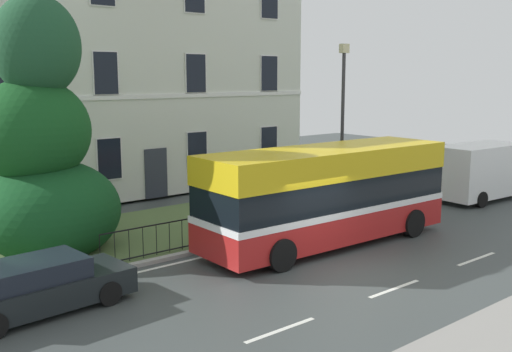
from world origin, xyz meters
TOP-DOWN VIEW (x-y plane):
  - ground_plane at (0.00, 1.17)m, footprint 60.00×56.00m
  - georgian_townhouse at (0.85, 16.61)m, footprint 17.92×9.59m
  - iron_verge_railing at (0.85, 4.40)m, footprint 12.36×0.04m
  - evergreen_tree at (-5.82, 7.09)m, footprint 4.30×4.30m
  - single_decker_bus at (1.69, 2.29)m, footprint 9.16×2.93m
  - white_panel_van at (12.18, 2.79)m, footprint 5.55×2.36m
  - parked_hatchback_00 at (-7.75, 2.59)m, footprint 4.42×2.01m
  - street_lamp_post at (5.84, 5.46)m, footprint 0.36×0.24m

SIDE VIEW (x-z plane):
  - ground_plane at x=0.00m, z-range -0.10..0.08m
  - iron_verge_railing at x=0.85m, z-range 0.14..1.11m
  - parked_hatchback_00 at x=-7.75m, z-range -0.01..1.26m
  - white_panel_van at x=12.18m, z-range 0.03..2.52m
  - single_decker_bus at x=1.69m, z-range 0.08..3.27m
  - evergreen_tree at x=-5.82m, z-range -1.05..7.08m
  - street_lamp_post at x=5.84m, z-range 0.61..7.23m
  - georgian_townhouse at x=0.85m, z-range 0.14..13.04m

